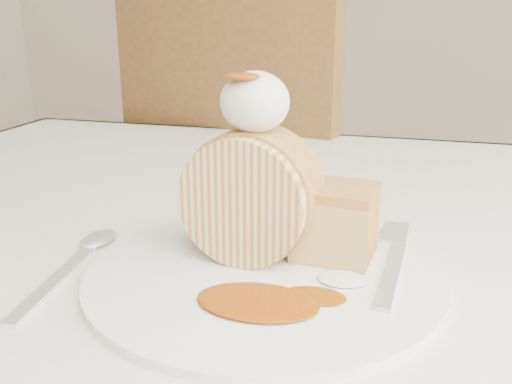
# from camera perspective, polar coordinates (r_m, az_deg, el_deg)

# --- Properties ---
(table) EXTENTS (1.40, 0.90, 0.75)m
(table) POSITION_cam_1_polar(r_m,az_deg,el_deg) (0.67, 9.01, -10.04)
(table) COLOR beige
(table) RESTS_ON ground
(chair_far) EXTENTS (0.57, 0.57, 1.01)m
(chair_far) POSITION_cam_1_polar(r_m,az_deg,el_deg) (1.28, -0.37, -0.15)
(chair_far) COLOR brown
(chair_far) RESTS_ON ground
(plate) EXTENTS (0.33, 0.33, 0.01)m
(plate) POSITION_cam_1_polar(r_m,az_deg,el_deg) (0.49, 0.82, -8.12)
(plate) COLOR white
(plate) RESTS_ON table
(roulade_slice) EXTENTS (0.12, 0.07, 0.11)m
(roulade_slice) POSITION_cam_1_polar(r_m,az_deg,el_deg) (0.50, -0.52, -0.39)
(roulade_slice) COLOR #C9BC8C
(roulade_slice) RESTS_ON plate
(cake_chunk) EXTENTS (0.07, 0.07, 0.06)m
(cake_chunk) POSITION_cam_1_polar(r_m,az_deg,el_deg) (0.51, 7.91, -3.41)
(cake_chunk) COLOR #B18643
(cake_chunk) RESTS_ON plate
(whipped_cream) EXTENTS (0.06, 0.06, 0.05)m
(whipped_cream) POSITION_cam_1_polar(r_m,az_deg,el_deg) (0.48, -0.11, 8.99)
(whipped_cream) COLOR white
(whipped_cream) RESTS_ON roulade_slice
(caramel_drizzle) EXTENTS (0.03, 0.02, 0.01)m
(caramel_drizzle) POSITION_cam_1_polar(r_m,az_deg,el_deg) (0.46, -1.39, 12.28)
(caramel_drizzle) COLOR #7F3605
(caramel_drizzle) RESTS_ON whipped_cream
(caramel_pool) EXTENTS (0.10, 0.07, 0.00)m
(caramel_pool) POSITION_cam_1_polar(r_m,az_deg,el_deg) (0.44, 0.15, -10.89)
(caramel_pool) COLOR #7F3605
(caramel_pool) RESTS_ON plate
(fork) EXTENTS (0.04, 0.18, 0.00)m
(fork) POSITION_cam_1_polar(r_m,az_deg,el_deg) (0.49, 13.43, -7.94)
(fork) COLOR silver
(fork) RESTS_ON plate
(spoon) EXTENTS (0.05, 0.17, 0.00)m
(spoon) POSITION_cam_1_polar(r_m,az_deg,el_deg) (0.51, -19.54, -8.52)
(spoon) COLOR silver
(spoon) RESTS_ON table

